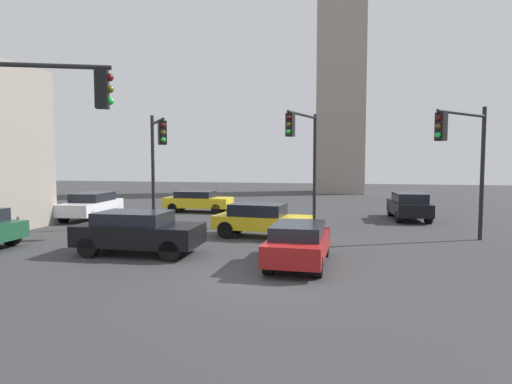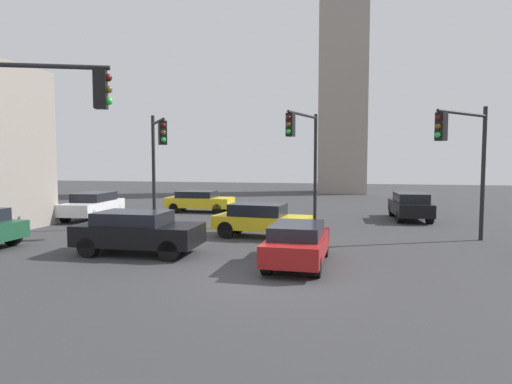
# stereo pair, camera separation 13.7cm
# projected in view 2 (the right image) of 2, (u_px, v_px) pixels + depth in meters

# --- Properties ---
(ground_plane) EXTENTS (100.38, 100.38, 0.00)m
(ground_plane) POSITION_uv_depth(u_px,v_px,m) (268.00, 277.00, 11.82)
(ground_plane) COLOR #38383A
(traffic_light_0) EXTENTS (2.36, 2.64, 5.32)m
(traffic_light_0) POSITION_uv_depth(u_px,v_px,m) (464.00, 147.00, 16.19)
(traffic_light_0) COLOR black
(traffic_light_0) RESTS_ON ground_plane
(traffic_light_1) EXTENTS (1.13, 3.20, 5.46)m
(traffic_light_1) POSITION_uv_depth(u_px,v_px,m) (304.00, 145.00, 19.89)
(traffic_light_1) COLOR black
(traffic_light_1) RESTS_ON ground_plane
(traffic_light_2) EXTENTS (3.50, 1.47, 5.78)m
(traffic_light_2) POSITION_uv_depth(u_px,v_px,m) (30.00, 123.00, 10.98)
(traffic_light_2) COLOR black
(traffic_light_2) RESTS_ON ground_plane
(traffic_light_3) EXTENTS (1.67, 2.28, 5.30)m
(traffic_light_3) POSITION_uv_depth(u_px,v_px,m) (158.00, 150.00, 19.23)
(traffic_light_3) COLOR black
(traffic_light_3) RESTS_ON ground_plane
(car_0) EXTENTS (1.97, 4.18, 1.47)m
(car_0) POSITION_uv_depth(u_px,v_px,m) (410.00, 206.00, 23.26)
(car_0) COLOR black
(car_0) RESTS_ON ground_plane
(car_1) EXTENTS (4.10, 1.90, 1.30)m
(car_1) POSITION_uv_depth(u_px,v_px,m) (199.00, 201.00, 27.03)
(car_1) COLOR yellow
(car_1) RESTS_ON ground_plane
(car_2) EXTENTS (4.22, 1.99, 1.46)m
(car_2) POSITION_uv_depth(u_px,v_px,m) (138.00, 231.00, 14.74)
(car_2) COLOR black
(car_2) RESTS_ON ground_plane
(car_3) EXTENTS (4.11, 2.07, 1.39)m
(car_3) POSITION_uv_depth(u_px,v_px,m) (261.00, 219.00, 18.03)
(car_3) COLOR yellow
(car_3) RESTS_ON ground_plane
(car_4) EXTENTS (2.17, 4.51, 1.44)m
(car_4) POSITION_uv_depth(u_px,v_px,m) (93.00, 205.00, 23.72)
(car_4) COLOR silver
(car_4) RESTS_ON ground_plane
(car_6) EXTENTS (1.73, 3.95, 1.30)m
(car_6) POSITION_uv_depth(u_px,v_px,m) (298.00, 243.00, 13.17)
(car_6) COLOR maroon
(car_6) RESTS_ON ground_plane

